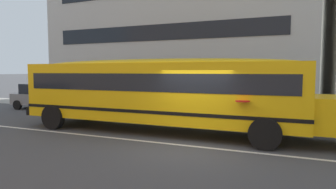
% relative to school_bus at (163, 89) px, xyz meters
% --- Properties ---
extents(ground_plane, '(400.00, 400.00, 0.00)m').
position_rel_school_bus_xyz_m(ground_plane, '(1.77, -1.72, -1.76)').
color(ground_plane, '#424244').
extents(sidewalk_far, '(120.00, 3.00, 0.01)m').
position_rel_school_bus_xyz_m(sidewalk_far, '(1.77, 6.37, -1.75)').
color(sidewalk_far, gray).
rests_on(sidewalk_far, ground_plane).
extents(lane_centreline, '(110.00, 0.16, 0.01)m').
position_rel_school_bus_xyz_m(lane_centreline, '(1.77, -1.72, -1.75)').
color(lane_centreline, silver).
rests_on(lane_centreline, ground_plane).
extents(school_bus, '(13.24, 3.13, 2.96)m').
position_rel_school_bus_xyz_m(school_bus, '(0.00, 0.00, 0.00)').
color(school_bus, yellow).
rests_on(school_bus, ground_plane).
extents(parked_car_grey_end_of_row, '(3.99, 2.06, 1.64)m').
position_rel_school_bus_xyz_m(parked_car_grey_end_of_row, '(-10.20, 3.58, -0.91)').
color(parked_car_grey_end_of_row, gray).
rests_on(parked_car_grey_end_of_row, ground_plane).
extents(apartment_block_far_left, '(20.02, 9.45, 16.50)m').
position_rel_school_bus_xyz_m(apartment_block_far_left, '(-3.84, 12.57, 6.49)').
color(apartment_block_far_left, '#B7B7B2').
rests_on(apartment_block_far_left, ground_plane).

